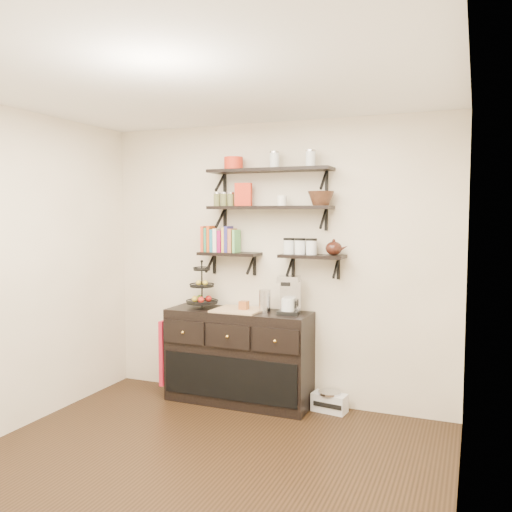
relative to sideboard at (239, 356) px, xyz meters
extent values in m
plane|color=black|center=(0.28, -1.51, -0.45)|extent=(3.50, 3.50, 0.00)
cube|color=white|center=(0.28, -1.51, 2.25)|extent=(3.50, 3.50, 0.02)
cube|color=white|center=(0.28, 0.24, 0.90)|extent=(3.50, 0.02, 2.70)
cube|color=white|center=(2.03, -1.51, 0.90)|extent=(0.02, 3.50, 2.70)
cube|color=black|center=(0.28, 0.10, 1.78)|extent=(1.20, 0.27, 0.03)
cube|color=black|center=(-0.24, 0.22, 1.67)|extent=(0.02, 0.03, 0.20)
cube|color=black|center=(0.80, 0.22, 1.67)|extent=(0.02, 0.03, 0.20)
cube|color=black|center=(0.28, 0.10, 1.43)|extent=(1.20, 0.27, 0.03)
cube|color=black|center=(-0.24, 0.22, 1.32)|extent=(0.02, 0.03, 0.20)
cube|color=black|center=(0.80, 0.22, 1.32)|extent=(0.02, 0.03, 0.20)
cube|color=black|center=(-0.14, 0.11, 0.98)|extent=(0.60, 0.25, 0.03)
cube|color=black|center=(-0.36, 0.22, 0.87)|extent=(0.02, 0.03, 0.20)
cube|color=black|center=(0.08, 0.22, 0.87)|extent=(0.03, 0.03, 0.20)
cube|color=black|center=(0.70, 0.11, 0.98)|extent=(0.60, 0.25, 0.03)
cube|color=black|center=(0.48, 0.22, 0.87)|extent=(0.03, 0.03, 0.20)
cube|color=black|center=(0.92, 0.22, 0.87)|extent=(0.02, 0.03, 0.20)
cube|color=red|center=(-0.40, 0.12, 1.10)|extent=(0.02, 0.15, 0.20)
cube|color=#2A7C58|center=(-0.37, 0.12, 1.12)|extent=(0.03, 0.15, 0.24)
cube|color=#D04916|center=(-0.33, 0.12, 1.10)|extent=(0.04, 0.15, 0.21)
cube|color=teal|center=(-0.29, 0.12, 1.12)|extent=(0.03, 0.15, 0.25)
cube|color=white|center=(-0.26, 0.12, 1.11)|extent=(0.03, 0.15, 0.22)
cube|color=#9B1355|center=(-0.22, 0.12, 1.13)|extent=(0.04, 0.15, 0.26)
cube|color=gold|center=(-0.18, 0.12, 1.11)|extent=(0.03, 0.15, 0.23)
cube|color=navy|center=(-0.15, 0.12, 1.10)|extent=(0.03, 0.15, 0.20)
cube|color=#B2623F|center=(-0.11, 0.12, 1.12)|extent=(0.04, 0.15, 0.24)
cube|color=#5EAF5D|center=(-0.07, 0.12, 1.10)|extent=(0.03, 0.15, 0.21)
cylinder|color=silver|center=(0.47, 0.12, 1.06)|extent=(0.10, 0.10, 0.13)
cylinder|color=silver|center=(0.58, 0.12, 1.06)|extent=(0.10, 0.10, 0.13)
cylinder|color=silver|center=(0.69, 0.12, 1.06)|extent=(0.10, 0.10, 0.13)
cube|color=black|center=(0.00, 0.00, 0.00)|extent=(1.40, 0.45, 0.90)
cube|color=tan|center=(0.00, 0.00, 0.46)|extent=(0.45, 0.41, 0.02)
sphere|color=gold|center=(-0.47, -0.25, 0.25)|extent=(0.04, 0.04, 0.04)
sphere|color=gold|center=(0.00, -0.25, 0.25)|extent=(0.04, 0.04, 0.04)
sphere|color=gold|center=(0.47, -0.25, 0.25)|extent=(0.04, 0.04, 0.04)
cylinder|color=black|center=(-0.39, 0.00, 0.67)|extent=(0.01, 0.01, 0.45)
cylinder|color=black|center=(-0.39, 0.00, 0.50)|extent=(0.31, 0.31, 0.01)
cylinder|color=black|center=(-0.39, 0.00, 0.66)|extent=(0.24, 0.24, 0.02)
cylinder|color=black|center=(-0.39, 0.00, 0.83)|extent=(0.16, 0.16, 0.02)
sphere|color=#B21914|center=(-0.34, 0.04, 0.54)|extent=(0.06, 0.06, 0.06)
sphere|color=gold|center=(-0.43, 0.00, 0.70)|extent=(0.05, 0.05, 0.05)
cube|color=#994F23|center=(0.06, 0.00, 0.50)|extent=(0.08, 0.08, 0.08)
cube|color=black|center=(0.51, 0.00, 0.47)|extent=(0.22, 0.20, 0.04)
cube|color=silver|center=(0.51, 0.06, 0.62)|extent=(0.20, 0.10, 0.30)
cube|color=silver|center=(0.51, 0.00, 0.77)|extent=(0.22, 0.20, 0.06)
cylinder|color=silver|center=(0.51, -0.02, 0.54)|extent=(0.14, 0.14, 0.11)
cylinder|color=silver|center=(0.28, -0.02, 0.56)|extent=(0.11, 0.11, 0.22)
cube|color=#A61123|center=(-0.73, -0.10, 0.01)|extent=(0.04, 0.28, 0.64)
cube|color=silver|center=(0.88, 0.09, -0.37)|extent=(0.34, 0.20, 0.17)
cylinder|color=silver|center=(0.88, 0.09, -0.27)|extent=(0.24, 0.24, 0.02)
cube|color=black|center=(0.88, 0.01, -0.37)|extent=(0.27, 0.05, 0.04)
cube|color=red|center=(0.01, 0.10, 1.56)|extent=(0.17, 0.08, 0.22)
cylinder|color=white|center=(0.40, 0.10, 1.50)|extent=(0.09, 0.09, 0.10)
cylinder|color=red|center=(-0.09, 0.10, 1.86)|extent=(0.18, 0.18, 0.12)
camera|label=1|loc=(2.09, -4.69, 1.37)|focal=38.00mm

